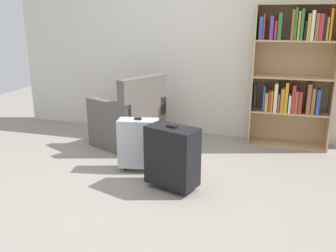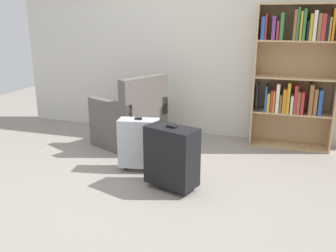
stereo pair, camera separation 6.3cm
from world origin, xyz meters
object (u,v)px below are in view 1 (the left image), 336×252
Objects in this scene: mug at (162,146)px; suitcase_black at (172,156)px; armchair at (129,121)px; bookshelf at (293,71)px; suitcase_silver at (139,143)px.

mug is 0.19× the size of suitcase_black.
mug is at bearing -7.80° from armchair.
bookshelf is at bearing 16.62° from armchair.
mug is at bearing 85.66° from suitcase_silver.
armchair is 1.34m from suitcase_black.
bookshelf is 2.75× the size of suitcase_black.
mug is 0.21× the size of suitcase_silver.
armchair reaches higher than mug.
suitcase_black is (0.41, -0.97, 0.28)m from mug.
suitcase_black is at bearing -34.94° from suitcase_silver.
bookshelf reaches higher than suitcase_black.
suitcase_silver is at bearing 145.06° from suitcase_black.
bookshelf is 2.98× the size of suitcase_silver.
bookshelf is at bearing 40.23° from suitcase_silver.
mug is at bearing -156.74° from bookshelf.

